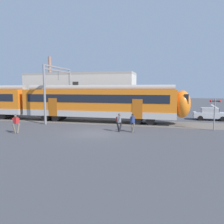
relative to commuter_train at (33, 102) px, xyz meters
The scene contains 10 objects.
ground_plane 12.54m from the commuter_train, 32.86° to the right, with size 160.00×160.00×0.00m, color #424247.
track_bed 3.35m from the commuter_train, behind, with size 80.00×4.40×0.01m, color #605951.
commuter_train is the anchor object (origin of this frame).
pedestrian_red 9.16m from the commuter_train, 65.52° to the right, with size 0.60×0.61×1.67m.
pedestrian_grey 13.51m from the commuter_train, 23.62° to the right, with size 0.63×0.57×1.67m.
pedestrian_navy 14.60m from the commuter_train, 21.37° to the right, with size 0.53×0.66×1.67m.
parked_car_silver 22.31m from the commuter_train, 11.96° to the left, with size 4.05×1.86×1.54m.
catenary_gantry 4.13m from the commuter_train, ahead, with size 0.24×6.64×6.53m.
crossing_signal 20.96m from the commuter_train, ahead, with size 0.96×0.21×3.00m.
background_building 9.33m from the commuter_train, 73.00° to the left, with size 17.74×5.00×9.20m.
Camera 1 is at (6.07, -17.76, 3.87)m, focal length 35.00 mm.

